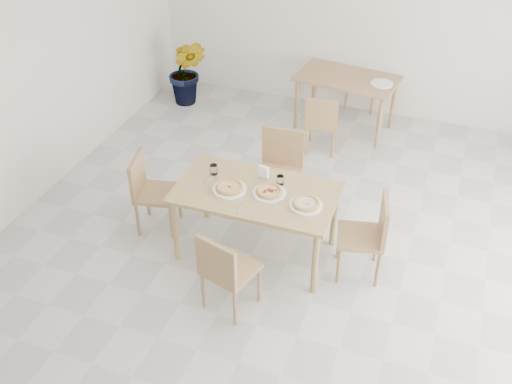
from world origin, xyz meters
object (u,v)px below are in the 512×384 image
(chair_east, at_px, (370,232))
(pizza_mushroom, at_px, (306,203))
(chair_south, at_px, (225,269))
(plate_empty, at_px, (382,84))
(plate_pepperoni, at_px, (269,193))
(napkin_holder, at_px, (264,172))
(pizza_margherita, at_px, (230,187))
(chair_back_n, at_px, (364,72))
(plate_margherita, at_px, (230,189))
(chair_back_s, at_px, (322,121))
(plate_mushroom, at_px, (306,205))
(potted_plant, at_px, (187,72))
(chair_west, at_px, (149,188))
(chair_north, at_px, (280,166))
(second_table, at_px, (347,84))
(tumbler_b, at_px, (280,180))
(tumbler_a, at_px, (214,170))
(pizza_pepperoni, at_px, (269,191))
(main_table, at_px, (256,198))

(chair_east, xyz_separation_m, pizza_mushroom, (-0.59, -0.14, 0.28))
(chair_south, relative_size, plate_empty, 3.00)
(plate_pepperoni, height_order, napkin_holder, napkin_holder)
(pizza_margherita, distance_m, chair_back_n, 3.70)
(plate_margherita, height_order, chair_back_s, chair_back_s)
(plate_margherita, bearing_deg, chair_back_n, 81.45)
(plate_mushroom, distance_m, pizza_margherita, 0.75)
(plate_empty, bearing_deg, potted_plant, 179.93)
(chair_west, distance_m, plate_mushroom, 1.71)
(chair_north, relative_size, plate_pepperoni, 2.92)
(plate_mushroom, bearing_deg, plate_margherita, -179.39)
(chair_south, relative_size, pizza_mushroom, 3.06)
(pizza_margherita, xyz_separation_m, potted_plant, (-1.82, 2.82, -0.29))
(chair_east, height_order, second_table, chair_east)
(chair_north, relative_size, tumbler_b, 10.10)
(tumbler_b, bearing_deg, second_table, 88.96)
(chair_west, relative_size, tumbler_a, 8.40)
(tumbler_a, bearing_deg, pizza_mushroom, -10.97)
(plate_mushroom, relative_size, plate_empty, 1.10)
(plate_margherita, distance_m, chair_back_s, 2.20)
(chair_north, height_order, plate_margherita, chair_north)
(chair_back_s, bearing_deg, pizza_pepperoni, 84.35)
(plate_pepperoni, relative_size, plate_empty, 1.13)
(pizza_margherita, height_order, pizza_pepperoni, same)
(pizza_margherita, xyz_separation_m, tumbler_b, (0.42, 0.26, 0.01))
(chair_south, distance_m, plate_margherita, 0.86)
(plate_mushroom, relative_size, pizza_margherita, 0.89)
(pizza_mushroom, bearing_deg, chair_east, 13.68)
(pizza_mushroom, relative_size, tumbler_a, 2.74)
(chair_south, bearing_deg, potted_plant, -44.16)
(second_table, distance_m, chair_back_s, 0.77)
(chair_back_n, relative_size, potted_plant, 0.88)
(plate_margherita, distance_m, second_table, 2.93)
(chair_north, relative_size, plate_margherita, 2.83)
(main_table, height_order, pizza_mushroom, pizza_mushroom)
(plate_pepperoni, relative_size, pizza_margherita, 0.92)
(main_table, bearing_deg, plate_margherita, -163.87)
(plate_margherita, relative_size, pizza_mushroom, 1.19)
(pizza_pepperoni, relative_size, chair_back_n, 0.37)
(plate_pepperoni, xyz_separation_m, potted_plant, (-2.20, 2.75, -0.27))
(chair_north, height_order, chair_east, chair_north)
(pizza_mushroom, bearing_deg, pizza_pepperoni, 170.68)
(chair_north, distance_m, chair_back_n, 2.80)
(plate_mushroom, bearing_deg, potted_plant, 132.47)
(chair_west, distance_m, second_table, 3.14)
(chair_north, height_order, plate_empty, chair_north)
(plate_pepperoni, height_order, tumbler_b, tumbler_b)
(main_table, bearing_deg, chair_east, 3.42)
(pizza_pepperoni, height_order, potted_plant, potted_plant)
(chair_east, xyz_separation_m, plate_empty, (-0.42, 2.67, 0.26))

